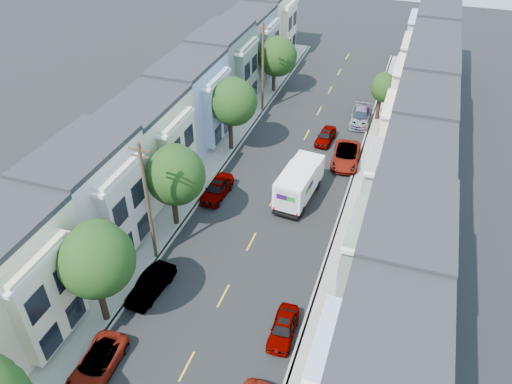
{
  "coord_description": "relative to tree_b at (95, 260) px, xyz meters",
  "views": [
    {
      "loc": [
        9.89,
        -21.93,
        26.57
      ],
      "look_at": [
        -0.84,
        9.63,
        2.2
      ],
      "focal_mm": 35.0,
      "sensor_mm": 36.0,
      "label": 1
    }
  ],
  "objects": [
    {
      "name": "tree_b",
      "position": [
        0.0,
        0.0,
        0.0
      ],
      "size": [
        4.7,
        4.7,
        7.9
      ],
      "color": "black",
      "rests_on": "ground"
    },
    {
      "name": "parked_left_b",
      "position": [
        1.4,
        -3.62,
        -4.87
      ],
      "size": [
        2.4,
        4.82,
        1.31
      ],
      "primitive_type": "imported",
      "rotation": [
        0.0,
        0.0,
        0.05
      ],
      "color": "black",
      "rests_on": "ground"
    },
    {
      "name": "utility_pole_near",
      "position": [
        0.0,
        6.4,
        -0.38
      ],
      "size": [
        1.6,
        0.26,
        10.0
      ],
      "color": "#42301E",
      "rests_on": "ground"
    },
    {
      "name": "lead_sedan",
      "position": [
        8.47,
        27.68,
        -4.86
      ],
      "size": [
        1.85,
        4.21,
        1.33
      ],
      "primitive_type": "imported",
      "rotation": [
        0.0,
        0.0,
        -0.07
      ],
      "color": "black",
      "rests_on": "ground"
    },
    {
      "name": "tree_d",
      "position": [
        -0.0,
        23.09,
        -0.19
      ],
      "size": [
        4.62,
        4.62,
        7.67
      ],
      "color": "black",
      "rests_on": "ground"
    },
    {
      "name": "townhouse_row_right",
      "position": [
        17.45,
        19.4,
        -5.53
      ],
      "size": [
        5.0,
        70.0,
        8.5
      ],
      "primitive_type": "cube",
      "color": "#999B9D",
      "rests_on": "ground"
    },
    {
      "name": "tree_c",
      "position": [
        0.0,
        10.51,
        -0.61
      ],
      "size": [
        4.7,
        4.7,
        7.29
      ],
      "color": "black",
      "rests_on": "ground"
    },
    {
      "name": "curb_left",
      "position": [
        0.25,
        19.4,
        -5.45
      ],
      "size": [
        0.3,
        70.0,
        0.15
      ],
      "primitive_type": "cube",
      "color": "gray",
      "rests_on": "ground"
    },
    {
      "name": "parked_left_d",
      "position": [
        1.4,
        15.24,
        -4.77
      ],
      "size": [
        1.92,
        4.72,
        1.52
      ],
      "primitive_type": "imported",
      "rotation": [
        0.0,
        0.0,
        -0.03
      ],
      "color": "#440306",
      "rests_on": "ground"
    },
    {
      "name": "parked_right_d",
      "position": [
        11.2,
        33.1,
        -4.79
      ],
      "size": [
        2.37,
        5.04,
        1.47
      ],
      "primitive_type": "imported",
      "rotation": [
        0.0,
        0.0,
        0.06
      ],
      "color": "#071033",
      "rests_on": "ground"
    },
    {
      "name": "parked_right_c",
      "position": [
        11.2,
        24.34,
        -4.76
      ],
      "size": [
        2.96,
        5.69,
        1.53
      ],
      "primitive_type": "imported",
      "rotation": [
        0.0,
        0.0,
        0.08
      ],
      "color": "black",
      "rests_on": "ground"
    },
    {
      "name": "centerline",
      "position": [
        6.3,
        19.4,
        -5.53
      ],
      "size": [
        0.12,
        70.0,
        0.01
      ],
      "primitive_type": "cube",
      "color": "gold",
      "rests_on": "ground"
    },
    {
      "name": "townhouse_row_left",
      "position": [
        -4.85,
        19.4,
        -5.53
      ],
      "size": [
        5.0,
        70.0,
        8.5
      ],
      "primitive_type": "cube",
      "color": "#999B9D",
      "rests_on": "ground"
    },
    {
      "name": "tree_far_r",
      "position": [
        13.2,
        34.35,
        -1.69
      ],
      "size": [
        3.1,
        3.1,
        5.43
      ],
      "color": "black",
      "rests_on": "ground"
    },
    {
      "name": "parked_right_b",
      "position": [
        11.2,
        2.59,
        -4.88
      ],
      "size": [
        1.69,
        4.08,
        1.31
      ],
      "primitive_type": "imported",
      "rotation": [
        0.0,
        0.0,
        0.04
      ],
      "color": "silver",
      "rests_on": "ground"
    },
    {
      "name": "parked_left_c",
      "position": [
        1.4,
        3.13,
        -4.81
      ],
      "size": [
        1.94,
        4.44,
        1.44
      ],
      "primitive_type": "imported",
      "rotation": [
        0.0,
        0.0,
        -0.1
      ],
      "color": "#9D9EB5",
      "rests_on": "ground"
    },
    {
      "name": "fedex_truck",
      "position": [
        8.33,
        17.19,
        -3.79
      ],
      "size": [
        2.5,
        6.5,
        3.12
      ],
      "rotation": [
        0.0,
        0.0,
        -0.09
      ],
      "color": "white",
      "rests_on": "ground"
    },
    {
      "name": "utility_pole_far",
      "position": [
        0.0,
        32.4,
        -0.38
      ],
      "size": [
        1.6,
        0.26,
        10.0
      ],
      "color": "#42301E",
      "rests_on": "ground"
    },
    {
      "name": "ground",
      "position": [
        6.3,
        4.4,
        -5.53
      ],
      "size": [
        160.0,
        160.0,
        0.0
      ],
      "primitive_type": "plane",
      "color": "black",
      "rests_on": "ground"
    },
    {
      "name": "sidewalk_right",
      "position": [
        13.65,
        19.4,
        -5.45
      ],
      "size": [
        2.6,
        70.0,
        0.15
      ],
      "primitive_type": "cube",
      "color": "gray",
      "rests_on": "ground"
    },
    {
      "name": "road_slab",
      "position": [
        6.3,
        19.4,
        -5.52
      ],
      "size": [
        12.0,
        70.0,
        0.02
      ],
      "primitive_type": "cube",
      "color": "black",
      "rests_on": "ground"
    },
    {
      "name": "curb_right",
      "position": [
        12.35,
        19.4,
        -5.45
      ],
      "size": [
        0.3,
        70.0,
        0.15
      ],
      "primitive_type": "cube",
      "color": "gray",
      "rests_on": "ground"
    },
    {
      "name": "tree_e",
      "position": [
        0.0,
        37.73,
        -1.0
      ],
      "size": [
        4.7,
        4.7,
        6.89
      ],
      "color": "black",
      "rests_on": "ground"
    },
    {
      "name": "sidewalk_left",
      "position": [
        -1.05,
        19.4,
        -5.45
      ],
      "size": [
        2.6,
        70.0,
        0.15
      ],
      "primitive_type": "cube",
      "color": "gray",
      "rests_on": "ground"
    }
  ]
}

